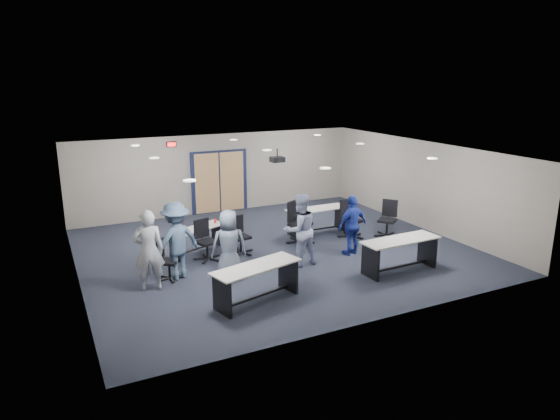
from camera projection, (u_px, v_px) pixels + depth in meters
name	position (u px, v px, depth m)	size (l,w,h in m)	color
floor	(275.00, 250.00, 13.57)	(10.00, 10.00, 0.00)	#1C202D
back_wall	(219.00, 173.00, 17.12)	(10.00, 0.04, 2.70)	gray
front_wall	(379.00, 255.00, 9.31)	(10.00, 0.04, 2.70)	gray
left_wall	(73.00, 226.00, 11.10)	(0.04, 9.00, 2.70)	gray
right_wall	(422.00, 185.00, 15.34)	(0.04, 9.00, 2.70)	gray
ceiling	(275.00, 152.00, 12.87)	(10.00, 9.00, 0.04)	white
double_door	(220.00, 182.00, 17.17)	(2.00, 0.07, 2.20)	#111733
exit_sign	(171.00, 144.00, 16.11)	(0.32, 0.07, 0.18)	black
ceiling_projector	(277.00, 159.00, 13.50)	(0.35, 0.32, 0.37)	black
ceiling_can_lights	(271.00, 151.00, 13.09)	(6.24, 5.74, 0.02)	white
table_front_left	(257.00, 277.00, 10.35)	(2.07, 1.13, 0.80)	beige
table_front_right	(400.00, 249.00, 11.99)	(2.02, 0.74, 0.81)	beige
table_back_left	(198.00, 235.00, 13.34)	(1.73, 1.15, 0.91)	beige
table_back_right	(317.00, 216.00, 14.97)	(1.87, 0.63, 0.76)	beige
chair_back_a	(207.00, 240.00, 12.72)	(0.66, 0.66, 1.05)	black
chair_back_b	(241.00, 236.00, 13.18)	(0.63, 0.63, 1.01)	black
chair_back_c	(300.00, 223.00, 14.01)	(0.75, 0.75, 1.20)	black
chair_back_d	(351.00, 219.00, 14.48)	(0.71, 0.71, 1.12)	black
chair_loose_left	(169.00, 260.00, 11.52)	(0.60, 0.60, 0.95)	black
chair_loose_right	(387.00, 219.00, 14.60)	(0.68, 0.68, 1.08)	black
person_gray	(149.00, 250.00, 10.85)	(0.67, 0.44, 1.83)	#9AA0A8
person_plaid	(229.00, 245.00, 11.39)	(0.82, 0.53, 1.68)	#505A6D
person_lightblue	(300.00, 230.00, 12.30)	(0.89, 0.69, 1.83)	#9AA4CC
person_navy	(352.00, 225.00, 13.08)	(0.94, 0.39, 1.60)	navy
person_back	(176.00, 241.00, 11.48)	(1.18, 0.68, 1.83)	#405674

